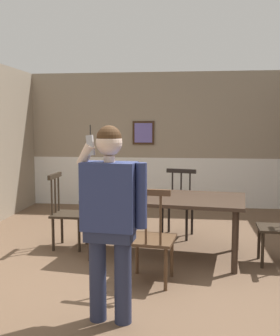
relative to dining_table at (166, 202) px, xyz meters
The scene contains 8 objects.
ground_plane 1.00m from the dining_table, 99.42° to the right, with size 8.35×8.35×0.00m, color brown.
room_back_partition 3.12m from the dining_table, 92.32° to the left, with size 5.57×0.17×2.62m.
dining_table is the anchor object (origin of this frame).
chair_near_window 1.34m from the dining_table, ahead, with size 0.42×0.42×0.97m.
chair_by_doorway 1.34m from the dining_table, behind, with size 0.44×0.44×0.98m.
chair_at_table_head 0.93m from the dining_table, 97.64° to the right, with size 0.53×0.53×1.00m.
chair_opposite_corner 0.93m from the dining_table, 82.11° to the left, with size 0.53×0.53×0.96m.
person_figure 1.80m from the dining_table, 101.70° to the right, with size 0.59×0.28×1.62m.
Camera 1 is at (0.37, -4.15, 1.62)m, focal length 43.23 mm.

